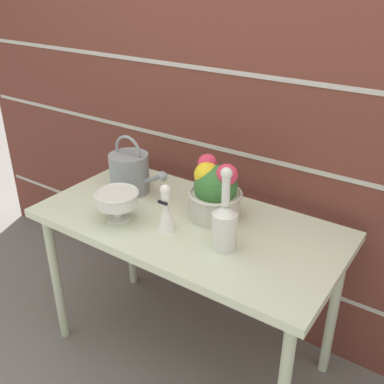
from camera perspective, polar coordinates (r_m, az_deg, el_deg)
The scene contains 8 objects.
ground_plane at distance 2.34m, azimuth -0.48°, elevation -19.48°, with size 12.00×12.00×0.00m, color slate.
brick_wall at distance 2.06m, azimuth 6.22°, elevation 10.05°, with size 3.60×0.08×2.20m.
patio_table at distance 1.91m, azimuth -0.55°, elevation -5.58°, with size 1.29×0.65×0.74m.
watering_can at distance 2.09m, azimuth -7.88°, elevation 2.53°, with size 0.33×0.18×0.27m.
crystal_pedestal_bowl at distance 1.86m, azimuth -9.49°, elevation -0.99°, with size 0.18×0.18×0.13m.
flower_planter at distance 1.85m, azimuth 2.93°, elevation 0.09°, with size 0.23×0.23×0.26m.
glass_decanter at distance 1.65m, azimuth 4.17°, elevation -3.88°, with size 0.10×0.10×0.33m.
figurine_vase at distance 1.78m, azimuth -3.31°, elevation -2.46°, with size 0.08×0.08×0.20m.
Camera 1 is at (0.93, -1.32, 1.69)m, focal length 42.00 mm.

